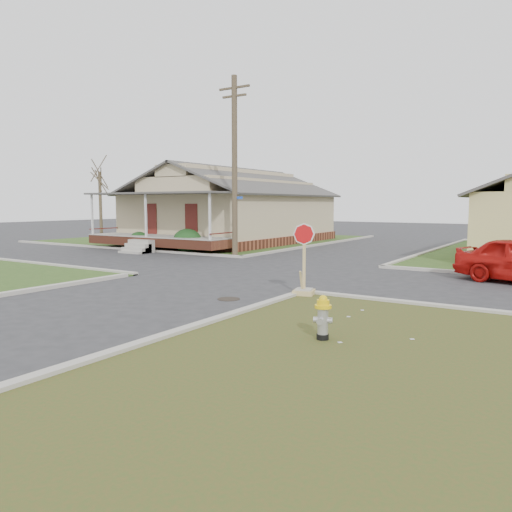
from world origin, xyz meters
The scene contains 11 objects.
ground centered at (0.00, 0.00, 0.00)m, with size 120.00×120.00×0.00m, color #2C2C2E.
verge_far_left centered at (-13.00, 18.00, 0.03)m, with size 19.00×19.00×0.05m, color #2C4819.
curbs centered at (0.00, 5.00, 0.00)m, with size 80.00×40.00×0.12m, color #A8A398, non-canonical shape.
manhole centered at (2.20, -0.50, 0.01)m, with size 0.64×0.64×0.01m, color black.
corner_house centered at (-10.00, 16.68, 2.28)m, with size 10.10×15.50×5.30m.
utility_pole centered at (-4.20, 8.90, 4.66)m, with size 1.80×0.28×9.00m.
tree_far_left centered at (-18.00, 12.00, 2.50)m, with size 0.22×0.22×4.90m, color #423626.
fire_hydrant centered at (6.33, -3.07, 0.53)m, with size 0.33×0.33×0.88m.
stop_sign centered at (3.79, 1.05, 0.50)m, with size 0.59×0.58×2.10m.
hedge_left centered at (-11.42, 9.27, 0.57)m, with size 1.35×1.11×1.03m, color #143815.
hedge_right centered at (-7.78, 9.38, 0.65)m, with size 1.58×1.30×1.21m, color #143815.
Camera 1 is at (10.41, -11.81, 2.70)m, focal length 35.00 mm.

